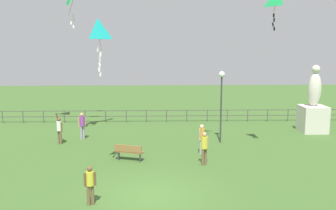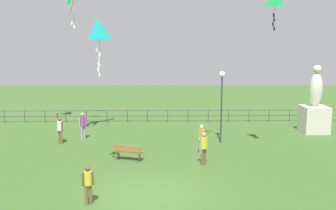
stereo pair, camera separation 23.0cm
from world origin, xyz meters
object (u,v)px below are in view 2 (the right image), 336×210
person_4 (88,182)px  person_1 (201,137)px  person_3 (83,124)px  person_0 (204,146)px  lamppost (222,91)px  kite_4 (97,32)px  park_bench (128,152)px  person_5 (60,128)px  statue_monument (314,111)px

person_4 → person_1: bearing=52.4°
person_3 → person_0: bearing=-36.6°
lamppost → kite_4: kite_4 is taller
park_bench → person_5: 5.59m
statue_monument → park_bench: size_ratio=2.97×
lamppost → person_0: 5.02m
statue_monument → kite_4: size_ratio=1.81×
statue_monument → person_3: 15.57m
person_3 → kite_4: (2.16, -6.28, 5.54)m
lamppost → person_0: (-1.55, -4.24, -2.20)m
person_1 → kite_4: size_ratio=0.65×
person_0 → person_5: person_0 is taller
statue_monument → lamppost: size_ratio=1.05×
lamppost → person_3: lamppost is taller
statue_monument → person_0: statue_monument is taller
person_1 → park_bench: bearing=-164.1°
statue_monument → lamppost: (-6.83, -2.60, 1.74)m
park_bench → person_5: (-4.43, 3.37, 0.49)m
statue_monument → person_0: 10.83m
lamppost → person_5: 10.06m
lamppost → statue_monument: bearing=20.8°
person_3 → person_4: (2.23, -9.77, -0.11)m
statue_monument → person_4: statue_monument is taller
statue_monument → person_4: (-13.25, -11.33, -0.58)m
person_1 → person_3: 7.93m
lamppost → person_1: (-1.44, -2.27, -2.25)m
statue_monument → person_1: bearing=-149.5°
person_5 → lamppost: bearing=0.2°
person_0 → kite_4: (-4.94, -1.01, 5.53)m
person_3 → person_5: 1.57m
person_5 → kite_4: bearing=-57.6°
person_3 → kite_4: bearing=-71.0°
person_3 → kite_4: kite_4 is taller
person_0 → person_3: size_ratio=1.16×
lamppost → person_3: 8.99m
person_4 → person_5: bearing=111.3°
park_bench → kite_4: bearing=-121.2°
kite_4 → person_1: bearing=30.5°
person_0 → kite_4: 7.48m
statue_monument → person_0: (-8.38, -6.84, -0.46)m
statue_monument → person_5: bearing=-171.0°
person_0 → person_5: size_ratio=1.04×
kite_4 → lamppost: bearing=38.9°
person_1 → person_4: (-4.98, -6.46, -0.07)m
kite_4 → person_0: bearing=11.5°
person_1 → person_5: size_ratio=0.86×
statue_monument → person_0: bearing=-140.8°
park_bench → person_0: person_0 is taller
park_bench → person_5: size_ratio=0.81×
person_0 → person_3: 8.85m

